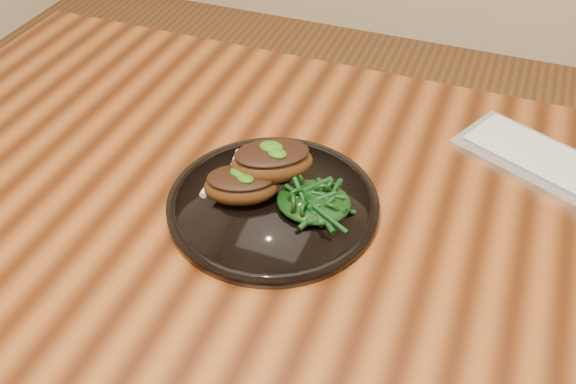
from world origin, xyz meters
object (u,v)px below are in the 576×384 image
object	(u,v)px
plate	(273,204)
desk	(354,257)
lamb_chop_front	(241,185)
greens_heap	(314,198)

from	to	relation	value
plate	desk	bearing A→B (deg)	13.16
plate	lamb_chop_front	bearing A→B (deg)	-166.14
greens_heap	desk	bearing A→B (deg)	20.66
desk	greens_heap	distance (m)	0.13
lamb_chop_front	plate	bearing A→B (deg)	13.86
plate	greens_heap	bearing A→B (deg)	5.19
plate	lamb_chop_front	distance (m)	0.05
plate	lamb_chop_front	size ratio (longest dim) A/B	2.44
desk	greens_heap	size ratio (longest dim) A/B	15.24
lamb_chop_front	greens_heap	size ratio (longest dim) A/B	1.17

